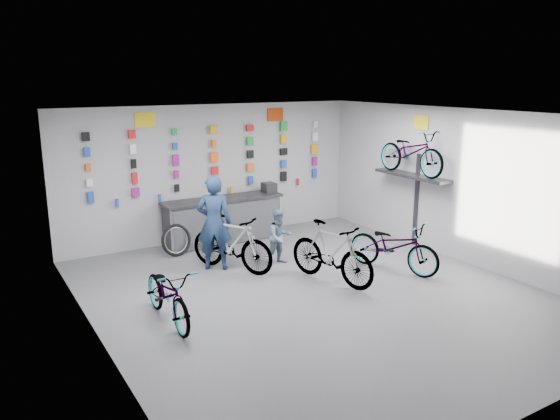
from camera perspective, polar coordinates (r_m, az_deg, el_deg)
floor at (r=9.35m, az=3.62°, el=-8.78°), size 8.00×8.00×0.00m
ceiling at (r=8.66m, az=3.92°, el=9.90°), size 8.00×8.00×0.00m
wall_back at (r=12.31m, az=-6.97°, el=3.93°), size 7.00×0.00×7.00m
wall_front at (r=6.19m, az=25.61°, el=-7.26°), size 7.00×0.00×7.00m
wall_left at (r=7.51m, az=-18.75°, el=-3.06°), size 0.00×8.00×8.00m
wall_right at (r=11.22m, az=18.61°, el=2.36°), size 0.00×8.00×8.00m
counter at (r=12.11m, az=-5.93°, el=-1.11°), size 2.70×0.66×1.00m
merch_wall at (r=12.28m, az=-5.96°, el=5.30°), size 5.56×0.08×1.56m
wall_bracket at (r=11.90m, az=13.67°, el=3.13°), size 0.39×1.90×2.00m
sign_left at (r=11.61m, az=-13.94°, el=9.12°), size 0.42×0.02×0.30m
sign_right at (r=12.88m, az=-0.50°, el=9.93°), size 0.42×0.02×0.30m
sign_side at (r=11.85m, az=14.53°, el=8.83°), size 0.02×0.40×0.30m
bike_left at (r=8.35m, az=-11.63°, el=-8.60°), size 0.59×1.69×0.89m
bike_center at (r=9.72m, az=5.40°, el=-4.45°), size 0.97×1.90×1.10m
bike_right at (r=10.50m, az=11.79°, el=-3.69°), size 1.25×1.95×0.97m
bike_service at (r=10.30m, az=-5.08°, el=-3.45°), size 1.31×1.82×1.08m
bike_wall at (r=11.75m, az=13.56°, el=5.92°), size 0.63×1.80×0.95m
clerk at (r=10.33m, az=-6.89°, el=-1.34°), size 0.79×0.71×1.81m
customer at (r=10.61m, az=-0.03°, el=-2.85°), size 0.54×0.43×1.09m
spare_wheel at (r=11.36m, az=-10.81°, el=-3.12°), size 0.70×0.32×0.67m
register at (r=12.51m, az=-1.15°, el=2.37°), size 0.29×0.31×0.22m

